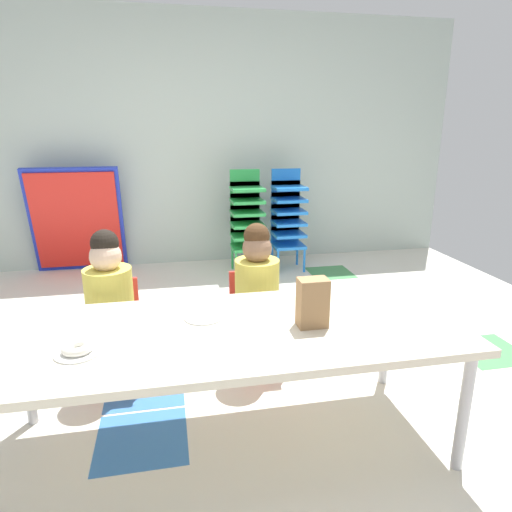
{
  "coord_description": "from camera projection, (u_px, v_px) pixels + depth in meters",
  "views": [
    {
      "loc": [
        -0.27,
        -2.34,
        1.45
      ],
      "look_at": [
        0.14,
        -0.31,
        0.85
      ],
      "focal_mm": 31.25,
      "sensor_mm": 36.0,
      "label": 1
    }
  ],
  "objects": [
    {
      "name": "paper_plate_center_table",
      "position": [
        204.0,
        317.0,
        2.06
      ],
      "size": [
        0.18,
        0.18,
        0.01
      ],
      "primitive_type": "cylinder",
      "color": "white",
      "rests_on": "craft_table"
    },
    {
      "name": "kid_chair_blue_stack",
      "position": [
        288.0,
        215.0,
        4.6
      ],
      "size": [
        0.32,
        0.3,
        1.04
      ],
      "color": "blue",
      "rests_on": "ground_plane"
    },
    {
      "name": "paper_bag_brown",
      "position": [
        313.0,
        303.0,
        1.95
      ],
      "size": [
        0.13,
        0.09,
        0.22
      ],
      "primitive_type": "cube",
      "color": "#9E754C",
      "rests_on": "craft_table"
    },
    {
      "name": "paper_plate_near_edge",
      "position": [
        78.0,
        352.0,
        1.74
      ],
      "size": [
        0.18,
        0.18,
        0.01
      ],
      "primitive_type": "cylinder",
      "color": "white",
      "rests_on": "craft_table"
    },
    {
      "name": "donut_powdered_on_plate",
      "position": [
        77.0,
        347.0,
        1.73
      ],
      "size": [
        0.12,
        0.12,
        0.04
      ],
      "primitive_type": "torus",
      "color": "white",
      "rests_on": "craft_table"
    },
    {
      "name": "seated_child_middle_seat",
      "position": [
        257.0,
        285.0,
        2.62
      ],
      "size": [
        0.34,
        0.34,
        0.92
      ],
      "color": "red",
      "rests_on": "ground_plane"
    },
    {
      "name": "back_wall",
      "position": [
        190.0,
        142.0,
        4.7
      ],
      "size": [
        5.83,
        0.1,
        2.59
      ],
      "primitive_type": "cube",
      "color": "#B2C1B7",
      "rests_on": "ground_plane"
    },
    {
      "name": "craft_table",
      "position": [
        228.0,
        337.0,
        1.97
      ],
      "size": [
        2.08,
        0.82,
        0.6
      ],
      "color": "beige",
      "rests_on": "ground_plane"
    },
    {
      "name": "kid_chair_green_stack",
      "position": [
        247.0,
        216.0,
        4.52
      ],
      "size": [
        0.32,
        0.3,
        1.04
      ],
      "color": "green",
      "rests_on": "ground_plane"
    },
    {
      "name": "folded_activity_table",
      "position": [
        77.0,
        221.0,
        4.5
      ],
      "size": [
        0.9,
        0.29,
        1.09
      ],
      "color": "#1E33BF",
      "rests_on": "ground_plane"
    },
    {
      "name": "seated_child_near_camera",
      "position": [
        110.0,
        295.0,
        2.46
      ],
      "size": [
        0.33,
        0.33,
        0.92
      ],
      "color": "red",
      "rests_on": "ground_plane"
    },
    {
      "name": "ground_plane",
      "position": [
        223.0,
        381.0,
        2.66
      ],
      "size": [
        5.83,
        5.11,
        0.02
      ],
      "color": "silver"
    }
  ]
}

